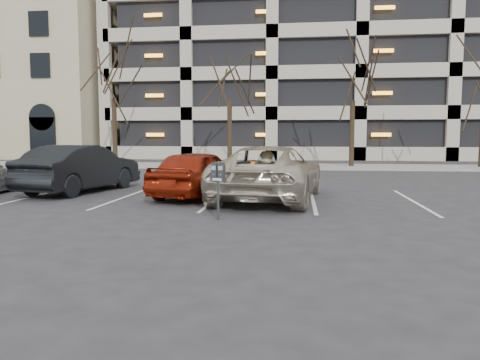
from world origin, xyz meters
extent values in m
plane|color=#28282B|center=(0.00, 0.00, 0.00)|extent=(140.00, 140.00, 0.00)
cube|color=gray|center=(0.00, 16.00, 0.06)|extent=(80.00, 4.00, 0.12)
cube|color=silver|center=(-7.00, 2.30, 0.01)|extent=(0.10, 5.20, 0.00)
cube|color=silver|center=(-4.20, 2.30, 0.01)|extent=(0.10, 5.20, 0.00)
cube|color=silver|center=(-1.40, 2.30, 0.01)|extent=(0.10, 5.20, 0.00)
cube|color=silver|center=(1.40, 2.30, 0.01)|extent=(0.10, 5.20, 0.00)
cube|color=silver|center=(4.20, 2.30, 0.01)|extent=(0.10, 5.20, 0.00)
cube|color=black|center=(12.00, 34.00, 9.00)|extent=(49.92, 19.20, 18.00)
cylinder|color=black|center=(-10.00, 16.00, 2.00)|extent=(0.28, 0.28, 4.01)
cylinder|color=black|center=(-3.00, 16.00, 1.96)|extent=(0.28, 0.28, 3.92)
cylinder|color=black|center=(4.00, 16.00, 1.89)|extent=(0.28, 0.28, 3.79)
cylinder|color=black|center=(-0.77, -1.12, 0.45)|extent=(0.06, 0.06, 0.90)
cube|color=black|center=(-0.77, -1.12, 0.92)|extent=(0.32, 0.19, 0.06)
cube|color=silver|center=(-0.79, -1.17, 0.90)|extent=(0.21, 0.07, 0.05)
cube|color=gray|center=(-0.87, -1.15, 1.15)|extent=(0.10, 0.04, 0.09)
cube|color=gray|center=(-0.71, -1.21, 1.15)|extent=(0.10, 0.04, 0.09)
imported|color=beige|center=(0.16, 2.29, 0.78)|extent=(3.24, 5.86, 1.55)
cube|color=#FF5805|center=(-0.19, 1.31, 1.56)|extent=(0.10, 0.20, 0.01)
imported|color=maroon|center=(-2.03, 2.67, 0.71)|extent=(2.54, 4.45, 1.43)
imported|color=black|center=(-6.10, 3.38, 0.77)|extent=(2.55, 4.92, 1.54)
camera|label=1|loc=(0.94, -11.15, 1.86)|focal=35.00mm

